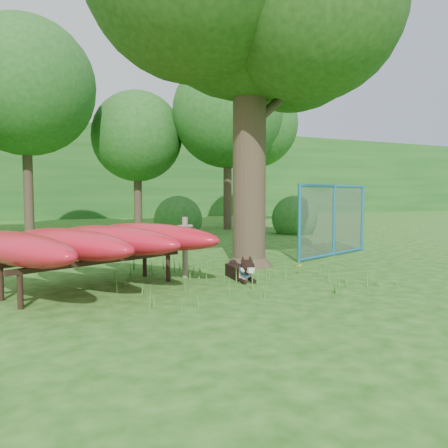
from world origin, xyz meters
name	(u,v)px	position (x,y,z in m)	size (l,w,h in m)	color
ground	(244,288)	(0.00, 0.00, 0.00)	(80.00, 80.00, 0.00)	#1C5110
wooden_post	(185,246)	(-0.56, 1.30, 0.61)	(0.32, 0.13, 1.15)	#6F6553
kayak_rack	(92,242)	(-2.30, 0.96, 0.80)	(4.28, 3.85, 1.04)	black
husky_dog	(241,271)	(0.29, 0.66, 0.17)	(0.35, 1.11, 0.49)	black
fence_section	(334,220)	(3.85, 2.41, 0.91)	(2.94, 1.14, 3.02)	teal
wildflower_clump	(299,266)	(1.58, 0.66, 0.16)	(0.09, 0.09, 0.20)	#41832B
bg_tree_b	(25,87)	(-3.00, 12.00, 5.61)	(5.20, 5.20, 8.22)	#392B1F
bg_tree_c	(137,137)	(1.50, 13.00, 4.11)	(4.00, 4.00, 6.12)	#392B1F
bg_tree_d	(228,113)	(5.00, 11.00, 5.08)	(4.80, 4.80, 7.50)	#392B1F
bg_tree_e	(254,124)	(8.00, 14.00, 5.23)	(4.60, 4.60, 7.55)	#392B1F
shrub_right	(294,234)	(6.50, 8.00, 0.00)	(1.80, 1.80, 1.80)	#1C551B
shrub_mid	(178,236)	(2.00, 9.00, 0.00)	(1.80, 1.80, 1.80)	#1C551B
wooded_hillside	(67,174)	(0.00, 28.00, 3.00)	(80.00, 12.00, 6.00)	#1C551B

